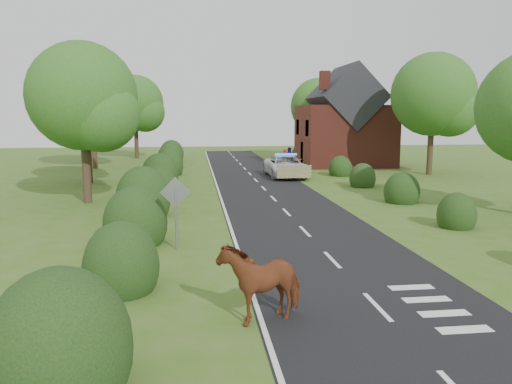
{
  "coord_description": "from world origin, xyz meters",
  "views": [
    {
      "loc": [
        -4.33,
        -15.05,
        4.6
      ],
      "look_at": [
        -1.69,
        6.24,
        1.3
      ],
      "focal_mm": 35.0,
      "sensor_mm": 36.0,
      "label": 1
    }
  ],
  "objects": [
    {
      "name": "ground",
      "position": [
        0.0,
        0.0,
        0.0
      ],
      "size": [
        120.0,
        120.0,
        0.0
      ],
      "primitive_type": "plane",
      "color": "#3A6516"
    },
    {
      "name": "road",
      "position": [
        0.0,
        15.0,
        0.01
      ],
      "size": [
        6.0,
        70.0,
        0.02
      ],
      "primitive_type": "cube",
      "color": "black",
      "rests_on": "ground"
    },
    {
      "name": "road_markings",
      "position": [
        -1.6,
        12.93,
        0.03
      ],
      "size": [
        4.96,
        70.0,
        0.01
      ],
      "color": "white",
      "rests_on": "road"
    },
    {
      "name": "hedgerow_left",
      "position": [
        -6.51,
        11.69,
        0.75
      ],
      "size": [
        2.75,
        50.41,
        3.0
      ],
      "color": "#113612",
      "rests_on": "ground"
    },
    {
      "name": "hedgerow_right",
      "position": [
        6.6,
        11.21,
        0.55
      ],
      "size": [
        2.1,
        45.78,
        2.1
      ],
      "color": "#113612",
      "rests_on": "ground"
    },
    {
      "name": "tree_left_a",
      "position": [
        -9.75,
        11.86,
        5.34
      ],
      "size": [
        5.74,
        5.6,
        8.38
      ],
      "color": "#332316",
      "rests_on": "ground"
    },
    {
      "name": "tree_left_b",
      "position": [
        -11.25,
        19.86,
        5.04
      ],
      "size": [
        5.74,
        5.6,
        8.07
      ],
      "color": "#332316",
      "rests_on": "ground"
    },
    {
      "name": "tree_left_c",
      "position": [
        -12.7,
        29.83,
        6.53
      ],
      "size": [
        6.97,
        6.8,
        10.22
      ],
      "color": "#332316",
      "rests_on": "ground"
    },
    {
      "name": "tree_left_d",
      "position": [
        -10.23,
        39.85,
        5.64
      ],
      "size": [
        6.15,
        6.0,
        8.89
      ],
      "color": "#332316",
      "rests_on": "ground"
    },
    {
      "name": "tree_right_b",
      "position": [
        14.29,
        21.84,
        5.94
      ],
      "size": [
        6.56,
        6.4,
        9.4
      ],
      "color": "#332316",
      "rests_on": "ground"
    },
    {
      "name": "tree_right_c",
      "position": [
        9.27,
        37.85,
        5.34
      ],
      "size": [
        6.15,
        6.0,
        8.58
      ],
      "color": "#332316",
      "rests_on": "ground"
    },
    {
      "name": "road_sign",
      "position": [
        -5.0,
        2.0,
        1.65
      ],
      "size": [
        1.06,
        0.08,
        2.53
      ],
      "color": "gray",
      "rests_on": "ground"
    },
    {
      "name": "house",
      "position": [
        9.49,
        30.0,
        3.79
      ],
      "size": [
        8.0,
        7.4,
        9.17
      ],
      "color": "maroon",
      "rests_on": "ground"
    },
    {
      "name": "cow",
      "position": [
        -2.88,
        -4.21,
        0.75
      ],
      "size": [
        2.38,
        1.84,
        1.5
      ],
      "primitive_type": "imported",
      "rotation": [
        0.0,
        0.0,
        -1.18
      ],
      "color": "brown",
      "rests_on": "ground"
    },
    {
      "name": "police_van",
      "position": [
        2.5,
        21.78,
        0.81
      ],
      "size": [
        2.8,
        5.95,
        1.77
      ],
      "rotation": [
        0.0,
        0.0,
        0.02
      ],
      "color": "silver",
      "rests_on": "ground"
    },
    {
      "name": "pedestrian_red",
      "position": [
        3.31,
        26.81,
        0.9
      ],
      "size": [
        0.7,
        0.5,
        1.8
      ],
      "primitive_type": "imported",
      "rotation": [
        0.0,
        0.0,
        3.26
      ],
      "color": "#B5212D",
      "rests_on": "ground"
    },
    {
      "name": "pedestrian_purple",
      "position": [
        4.01,
        28.4,
        0.91
      ],
      "size": [
        1.12,
        1.09,
        1.82
      ],
      "primitive_type": "imported",
      "rotation": [
        0.0,
        0.0,
        2.47
      ],
      "color": "#361C64",
      "rests_on": "ground"
    }
  ]
}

